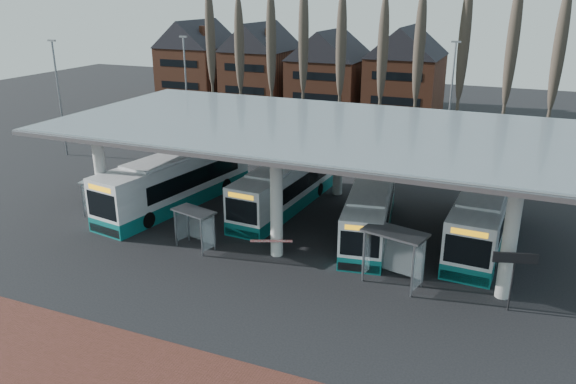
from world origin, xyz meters
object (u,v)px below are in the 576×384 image
at_px(shelter_1, 196,220).
at_px(bus_0, 177,181).
at_px(shelter_0, 102,190).
at_px(shelter_2, 395,245).
at_px(bus_1, 285,187).
at_px(bus_3, 483,215).
at_px(bus_2, 370,211).

bearing_deg(shelter_1, bus_0, 146.09).
relative_size(shelter_0, shelter_2, 0.79).
height_order(shelter_1, shelter_2, shelter_2).
bearing_deg(bus_1, shelter_2, -36.16).
relative_size(bus_0, bus_1, 1.13).
bearing_deg(bus_0, bus_3, 14.48).
bearing_deg(bus_0, shelter_1, -39.50).
xyz_separation_m(bus_0, bus_3, (20.03, 1.85, -0.12)).
xyz_separation_m(bus_2, shelter_1, (-8.67, -5.94, 0.27)).
height_order(bus_0, bus_2, bus_0).
height_order(bus_3, shelter_1, bus_3).
xyz_separation_m(shelter_0, shelter_2, (19.84, -1.77, 0.40)).
bearing_deg(bus_0, shelter_0, -124.24).
bearing_deg(shelter_0, shelter_1, -21.43).
height_order(bus_2, shelter_0, bus_2).
distance_m(bus_2, shelter_2, 6.41).
relative_size(bus_1, shelter_1, 4.24).
height_order(bus_2, shelter_2, bus_2).
distance_m(bus_0, bus_3, 20.11).
height_order(bus_0, bus_3, bus_0).
bearing_deg(shelter_0, bus_3, 5.02).
relative_size(bus_3, shelter_1, 4.40).
relative_size(bus_1, shelter_2, 3.42).
distance_m(bus_2, shelter_0, 17.51).
distance_m(shelter_0, shelter_1, 8.61).
bearing_deg(bus_2, bus_3, 4.24).
relative_size(shelter_1, shelter_2, 0.81).
relative_size(bus_2, bus_3, 0.92).
bearing_deg(shelter_1, shelter_0, -178.50).
height_order(bus_1, shelter_1, bus_1).
xyz_separation_m(bus_0, bus_2, (13.61, 0.32, -0.27)).
bearing_deg(shelter_2, shelter_0, -171.26).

